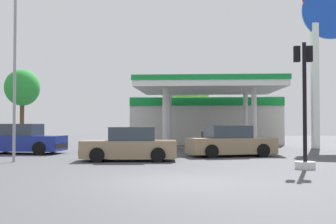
{
  "coord_description": "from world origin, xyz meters",
  "views": [
    {
      "loc": [
        0.43,
        -11.61,
        1.61
      ],
      "look_at": [
        -1.21,
        15.24,
        2.35
      ],
      "focal_mm": 44.87,
      "sensor_mm": 36.0,
      "label": 1
    }
  ],
  "objects": [
    {
      "name": "tree_0",
      "position": [
        -15.56,
        26.59,
        4.93
      ],
      "size": [
        3.23,
        3.23,
        6.68
      ],
      "color": "brown",
      "rests_on": "ground"
    },
    {
      "name": "gas_station",
      "position": [
        1.37,
        21.15,
        2.15
      ],
      "size": [
        11.41,
        13.36,
        4.37
      ],
      "color": "beige",
      "rests_on": "ground"
    },
    {
      "name": "ground_plane",
      "position": [
        0.0,
        0.0,
        0.0
      ],
      "size": [
        90.0,
        90.0,
        0.0
      ],
      "primitive_type": "plane",
      "color": "#47474C",
      "rests_on": "ground"
    },
    {
      "name": "tree_1",
      "position": [
        0.1,
        26.9,
        4.37
      ],
      "size": [
        3.51,
        3.51,
        5.84
      ],
      "color": "brown",
      "rests_on": "ground"
    },
    {
      "name": "corner_streetlamp",
      "position": [
        -7.08,
        5.35,
        4.66
      ],
      "size": [
        0.24,
        1.48,
        7.88
      ],
      "color": "gray",
      "rests_on": "ground"
    },
    {
      "name": "station_pole_sign",
      "position": [
        9.44,
        16.31,
        7.57
      ],
      "size": [
        3.73,
        0.56,
        12.02
      ],
      "color": "white",
      "rests_on": "ground"
    },
    {
      "name": "traffic_signal_0",
      "position": [
        4.38,
        3.61,
        1.75
      ],
      "size": [
        0.71,
        0.71,
        4.51
      ],
      "color": "silver",
      "rests_on": "ground"
    },
    {
      "name": "car_0",
      "position": [
        2.23,
        9.22,
        0.69
      ],
      "size": [
        4.55,
        2.92,
        1.51
      ],
      "color": "black",
      "rests_on": "ground"
    },
    {
      "name": "car_2",
      "position": [
        -8.82,
        10.46,
        0.72
      ],
      "size": [
        4.58,
        2.26,
        1.6
      ],
      "color": "black",
      "rests_on": "ground"
    },
    {
      "name": "car_3",
      "position": [
        -2.34,
        6.49,
        0.66
      ],
      "size": [
        4.21,
        2.12,
        1.46
      ],
      "color": "black",
      "rests_on": "ground"
    }
  ]
}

